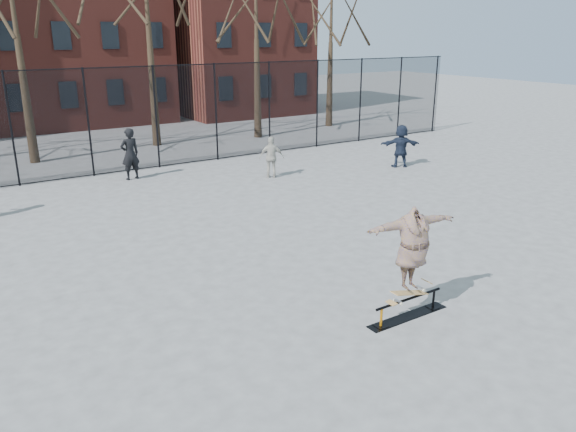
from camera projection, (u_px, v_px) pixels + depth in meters
ground at (332, 296)px, 11.65m from camera, size 100.00×100.00×0.00m
skate_rail at (408, 309)px, 10.73m from camera, size 1.86×0.28×0.41m
skateboard at (409, 295)px, 10.63m from camera, size 0.91×0.22×0.11m
skater at (412, 253)px, 10.37m from camera, size 2.02×0.73×1.61m
bystander_black at (130, 154)px, 20.50m from camera, size 0.74×0.53×1.90m
bystander_white at (272, 157)px, 20.80m from camera, size 0.97×0.78×1.54m
bystander_navy at (401, 146)px, 22.44m from camera, size 1.63×1.20×1.71m
fence at (125, 119)px, 21.34m from camera, size 34.03×0.07×4.00m
rowhouses at (58, 15)px, 30.80m from camera, size 29.00×7.00×13.00m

